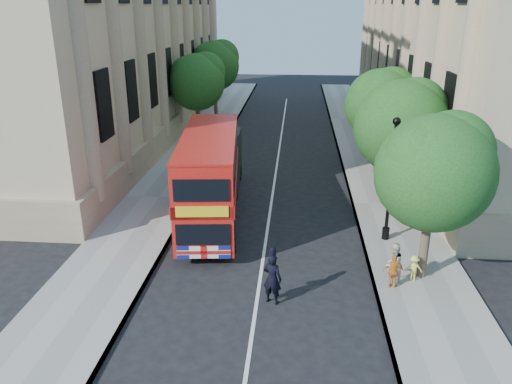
% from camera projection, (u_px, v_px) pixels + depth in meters
% --- Properties ---
extents(ground, '(120.00, 120.00, 0.00)m').
position_uv_depth(ground, '(254.00, 319.00, 15.77)').
color(ground, black).
rests_on(ground, ground).
extents(pavement_right, '(3.50, 80.00, 0.12)m').
position_uv_depth(pavement_right, '(387.00, 205.00, 24.63)').
color(pavement_right, gray).
rests_on(pavement_right, ground).
extents(pavement_left, '(3.50, 80.00, 0.12)m').
position_uv_depth(pavement_left, '(159.00, 198.00, 25.53)').
color(pavement_left, gray).
rests_on(pavement_left, ground).
extents(building_right, '(12.00, 38.00, 18.00)m').
position_uv_depth(building_right, '(486.00, 10.00, 33.94)').
color(building_right, tan).
rests_on(building_right, ground).
extents(building_left, '(12.00, 38.00, 18.00)m').
position_uv_depth(building_left, '(93.00, 10.00, 36.09)').
color(building_left, tan).
rests_on(building_left, ground).
extents(tree_right_near, '(4.00, 4.00, 6.08)m').
position_uv_depth(tree_right_near, '(436.00, 167.00, 16.66)').
color(tree_right_near, '#473828').
rests_on(tree_right_near, ground).
extents(tree_right_mid, '(4.20, 4.20, 6.37)m').
position_uv_depth(tree_right_mid, '(402.00, 122.00, 22.19)').
color(tree_right_mid, '#473828').
rests_on(tree_right_mid, ground).
extents(tree_right_far, '(4.00, 4.00, 6.15)m').
position_uv_depth(tree_right_far, '(381.00, 101.00, 27.83)').
color(tree_right_far, '#473828').
rests_on(tree_right_far, ground).
extents(tree_left_far, '(4.00, 4.00, 6.30)m').
position_uv_depth(tree_left_far, '(197.00, 79.00, 35.24)').
color(tree_left_far, '#473828').
rests_on(tree_left_far, ground).
extents(tree_left_back, '(4.20, 4.20, 6.65)m').
position_uv_depth(tree_left_back, '(215.00, 63.00, 42.62)').
color(tree_left_back, '#473828').
rests_on(tree_left_back, ground).
extents(lamp_post, '(0.32, 0.32, 5.16)m').
position_uv_depth(lamp_post, '(390.00, 185.00, 20.10)').
color(lamp_post, black).
rests_on(lamp_post, pavement_right).
extents(double_decker_bus, '(3.16, 8.88, 4.01)m').
position_uv_depth(double_decker_bus, '(210.00, 176.00, 22.08)').
color(double_decker_bus, '#B3130C').
rests_on(double_decker_bus, ground).
extents(box_van, '(2.21, 5.11, 2.89)m').
position_uv_depth(box_van, '(219.00, 165.00, 26.35)').
color(box_van, black).
rests_on(box_van, ground).
extents(police_constable, '(0.76, 0.63, 1.79)m').
position_uv_depth(police_constable, '(272.00, 279.00, 16.35)').
color(police_constable, black).
rests_on(police_constable, ground).
extents(woman_pedestrian, '(0.95, 0.95, 1.56)m').
position_uv_depth(woman_pedestrian, '(393.00, 264.00, 17.27)').
color(woman_pedestrian, beige).
rests_on(woman_pedestrian, pavement_right).
extents(child_a, '(0.74, 0.36, 1.22)m').
position_uv_depth(child_a, '(394.00, 271.00, 17.13)').
color(child_a, orange).
rests_on(child_a, pavement_right).
extents(child_b, '(0.65, 0.40, 0.96)m').
position_uv_depth(child_b, '(414.00, 268.00, 17.61)').
color(child_b, '#F2EE52').
rests_on(child_b, pavement_right).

